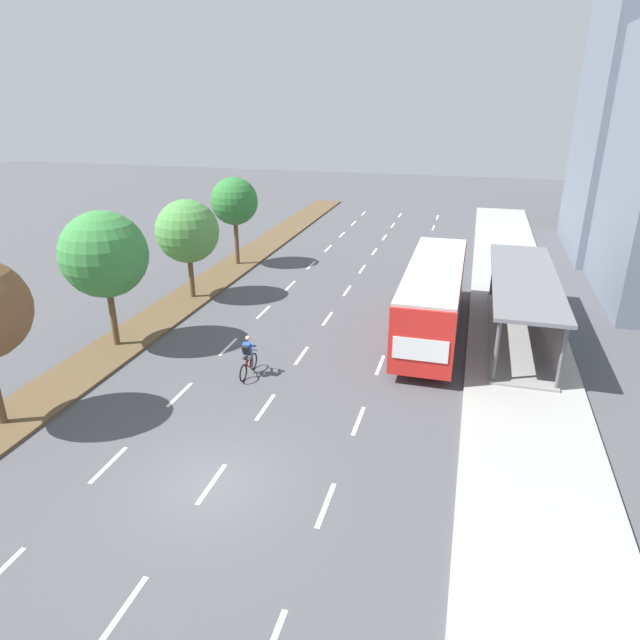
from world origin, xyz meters
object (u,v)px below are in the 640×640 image
Objects in this scene: cyclist at (248,358)px; median_tree_second at (104,255)px; median_tree_third at (187,231)px; bus at (433,293)px; median_tree_fourth at (234,201)px; bus_shelter at (528,300)px.

median_tree_second is at bearing 171.23° from cyclist.
median_tree_second is 1.12× the size of median_tree_third.
median_tree_second is (-13.66, -5.28, 2.24)m from bus.
median_tree_second is 1.07× the size of median_tree_fourth.
median_tree_third reaches higher than bus_shelter.
median_tree_fourth reaches higher than bus.
cyclist is 0.32× the size of median_tree_fourth.
median_tree_second reaches higher than median_tree_fourth.
bus_shelter is 4.33m from bus.
bus is at bearing 43.00° from cyclist.
bus_shelter is 19.51m from median_tree_fourth.
median_tree_second is (-17.94, -5.92, 2.44)m from bus_shelter.
cyclist is (-11.08, -6.98, -1.08)m from bus_shelter.
bus is (-4.28, -0.64, 0.20)m from bus_shelter.
bus_shelter is at bearing -23.32° from median_tree_fourth.
bus is at bearing -31.59° from median_tree_fourth.
bus is 9.38m from cyclist.
bus_shelter is 19.05m from median_tree_second.
median_tree_fourth is at bearing 91.50° from median_tree_third.
bus is at bearing -171.53° from bus_shelter.
bus_shelter is at bearing 8.47° from bus.
median_tree_third is 0.95× the size of median_tree_fourth.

